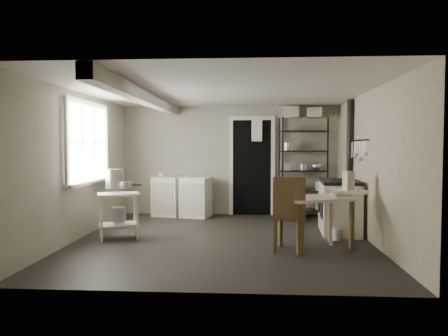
# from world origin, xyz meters

# --- Properties ---
(floor) EXTENTS (5.00, 5.00, 0.00)m
(floor) POSITION_xyz_m (0.00, 0.00, 0.00)
(floor) COLOR black
(floor) RESTS_ON ground
(ceiling) EXTENTS (5.00, 5.00, 0.00)m
(ceiling) POSITION_xyz_m (0.00, 0.00, 2.30)
(ceiling) COLOR silver
(ceiling) RESTS_ON wall_back
(wall_back) EXTENTS (4.50, 0.02, 2.30)m
(wall_back) POSITION_xyz_m (0.00, 2.50, 1.15)
(wall_back) COLOR #9C9685
(wall_back) RESTS_ON ground
(wall_front) EXTENTS (4.50, 0.02, 2.30)m
(wall_front) POSITION_xyz_m (0.00, -2.50, 1.15)
(wall_front) COLOR #9C9685
(wall_front) RESTS_ON ground
(wall_left) EXTENTS (0.02, 5.00, 2.30)m
(wall_left) POSITION_xyz_m (-2.25, 0.00, 1.15)
(wall_left) COLOR #9C9685
(wall_left) RESTS_ON ground
(wall_right) EXTENTS (0.02, 5.00, 2.30)m
(wall_right) POSITION_xyz_m (2.25, 0.00, 1.15)
(wall_right) COLOR #9C9685
(wall_right) RESTS_ON ground
(window) EXTENTS (0.12, 1.76, 1.28)m
(window) POSITION_xyz_m (-2.22, 0.20, 1.50)
(window) COLOR silver
(window) RESTS_ON wall_left
(doorway) EXTENTS (0.96, 0.10, 2.08)m
(doorway) POSITION_xyz_m (0.45, 2.47, 1.00)
(doorway) COLOR silver
(doorway) RESTS_ON ground
(ceiling_beam) EXTENTS (0.18, 5.00, 0.18)m
(ceiling_beam) POSITION_xyz_m (-1.20, 0.00, 2.20)
(ceiling_beam) COLOR silver
(ceiling_beam) RESTS_ON ceiling
(wallpaper_panel) EXTENTS (0.01, 5.00, 2.30)m
(wallpaper_panel) POSITION_xyz_m (2.24, 0.00, 1.15)
(wallpaper_panel) COLOR beige
(wallpaper_panel) RESTS_ON wall_right
(utensil_rail) EXTENTS (0.06, 1.20, 0.44)m
(utensil_rail) POSITION_xyz_m (2.19, 0.60, 1.55)
(utensil_rail) COLOR silver
(utensil_rail) RESTS_ON wall_right
(prep_table) EXTENTS (0.75, 0.64, 0.72)m
(prep_table) POSITION_xyz_m (-1.63, -0.06, 0.40)
(prep_table) COLOR silver
(prep_table) RESTS_ON ground
(stockpot) EXTENTS (0.35, 0.35, 0.30)m
(stockpot) POSITION_xyz_m (-1.71, 0.00, 0.94)
(stockpot) COLOR silver
(stockpot) RESTS_ON prep_table
(saucepan) EXTENTS (0.25, 0.25, 0.10)m
(saucepan) POSITION_xyz_m (-1.51, -0.06, 0.85)
(saucepan) COLOR silver
(saucepan) RESTS_ON prep_table
(bucket) EXTENTS (0.27, 0.27, 0.23)m
(bucket) POSITION_xyz_m (-1.62, -0.07, 0.39)
(bucket) COLOR silver
(bucket) RESTS_ON prep_table
(base_cabinets) EXTENTS (1.33, 0.80, 0.81)m
(base_cabinets) POSITION_xyz_m (-1.00, 2.18, 0.46)
(base_cabinets) COLOR #ECE6CD
(base_cabinets) RESTS_ON ground
(mixing_bowl) EXTENTS (0.30, 0.30, 0.07)m
(mixing_bowl) POSITION_xyz_m (-0.86, 2.13, 0.95)
(mixing_bowl) COLOR silver
(mixing_bowl) RESTS_ON base_cabinets
(counter_cup) EXTENTS (0.13, 0.13, 0.09)m
(counter_cup) POSITION_xyz_m (-1.41, 2.09, 0.97)
(counter_cup) COLOR silver
(counter_cup) RESTS_ON base_cabinets
(shelf_rack) EXTENTS (1.01, 0.50, 2.04)m
(shelf_rack) POSITION_xyz_m (1.50, 2.31, 0.95)
(shelf_rack) COLOR black
(shelf_rack) RESTS_ON ground
(shelf_jar) EXTENTS (0.10, 0.10, 0.18)m
(shelf_jar) POSITION_xyz_m (1.20, 2.30, 1.36)
(shelf_jar) COLOR silver
(shelf_jar) RESTS_ON shelf_rack
(storage_box_a) EXTENTS (0.36, 0.32, 0.22)m
(storage_box_a) POSITION_xyz_m (1.26, 2.34, 2.01)
(storage_box_a) COLOR beige
(storage_box_a) RESTS_ON shelf_rack
(storage_box_b) EXTENTS (0.34, 0.33, 0.19)m
(storage_box_b) POSITION_xyz_m (1.72, 2.25, 1.99)
(storage_box_b) COLOR beige
(storage_box_b) RESTS_ON shelf_rack
(stove) EXTENTS (0.70, 1.16, 0.88)m
(stove) POSITION_xyz_m (1.92, 0.66, 0.44)
(stove) COLOR #ECE6CD
(stove) RESTS_ON ground
(stovepipe) EXTENTS (0.14, 0.14, 1.39)m
(stovepipe) POSITION_xyz_m (2.17, 1.10, 1.59)
(stovepipe) COLOR black
(stovepipe) RESTS_ON stove
(side_ledge) EXTENTS (0.59, 0.41, 0.82)m
(side_ledge) POSITION_xyz_m (1.85, -0.38, 0.43)
(side_ledge) COLOR silver
(side_ledge) RESTS_ON ground
(oats_box) EXTENTS (0.14, 0.20, 0.27)m
(oats_box) POSITION_xyz_m (1.84, -0.36, 1.01)
(oats_box) COLOR beige
(oats_box) RESTS_ON side_ledge
(work_table) EXTENTS (1.15, 1.00, 0.73)m
(work_table) POSITION_xyz_m (1.36, -0.51, 0.38)
(work_table) COLOR beige
(work_table) RESTS_ON ground
(table_cup) EXTENTS (0.10, 0.10, 0.09)m
(table_cup) POSITION_xyz_m (1.60, -0.61, 0.80)
(table_cup) COLOR silver
(table_cup) RESTS_ON work_table
(chair) EXTENTS (0.46, 0.48, 1.04)m
(chair) POSITION_xyz_m (0.96, -0.72, 0.49)
(chair) COLOR brown
(chair) RESTS_ON ground
(flour_sack) EXTENTS (0.44, 0.41, 0.42)m
(flour_sack) POSITION_xyz_m (1.24, 1.74, 0.24)
(flour_sack) COLOR silver
(flour_sack) RESTS_ON ground
(floor_crock) EXTENTS (0.17, 0.17, 0.17)m
(floor_crock) POSITION_xyz_m (1.77, 0.05, 0.07)
(floor_crock) COLOR silver
(floor_crock) RESTS_ON ground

